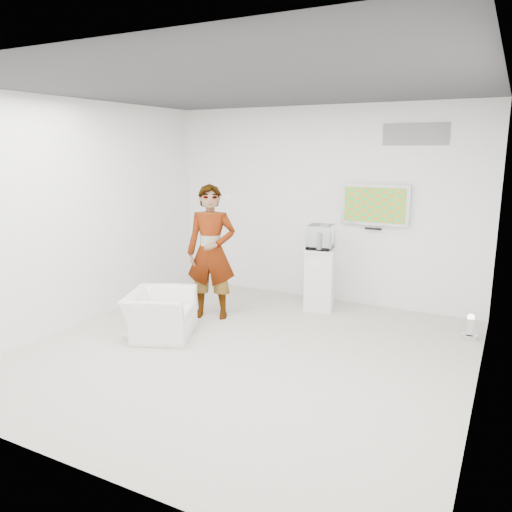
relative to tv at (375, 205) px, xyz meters
The scene contains 10 objects.
room 2.59m from the tv, 109.13° to the right, with size 5.01×5.01×3.00m.
tv is the anchor object (origin of this frame).
logo_decal 1.12m from the tv, ahead, with size 0.90×0.02×0.30m, color slate.
person 2.50m from the tv, 140.82° to the right, with size 0.69×0.45×1.88m, color white.
armchair 3.46m from the tv, 129.85° to the right, with size 0.89×0.78×0.58m, color white.
pedestal 1.36m from the tv, 141.86° to the right, with size 0.45×0.45×0.92m, color white.
floor_uplight 2.17m from the tv, 27.56° to the right, with size 0.20×0.20×0.31m, color white.
vitrine 0.94m from the tv, 141.86° to the right, with size 0.35×0.35×0.35m, color white.
console 0.97m from the tv, 141.86° to the right, with size 0.05×0.17×0.24m, color white.
wii_remote 2.15m from the tv, 142.49° to the right, with size 0.04×0.15×0.04m, color white.
Camera 1 is at (2.67, -4.84, 2.37)m, focal length 35.00 mm.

